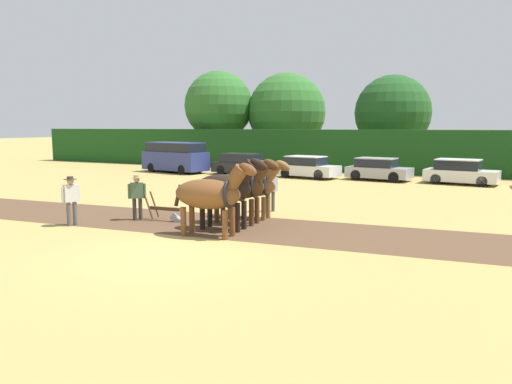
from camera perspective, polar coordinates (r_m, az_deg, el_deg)
name	(u,v)px	position (r m, az deg, el deg)	size (l,w,h in m)	color
ground_plane	(166,255)	(13.73, -10.25, -7.05)	(240.00, 240.00, 0.00)	#A88E4C
plowed_furrow_strip	(105,216)	(20.06, -16.85, -2.63)	(35.31, 4.01, 0.01)	brown
hedgerow	(380,152)	(37.69, 13.95, 4.51)	(65.01, 1.46, 3.17)	#194719
tree_far_left	(219,106)	(46.59, -4.28, 9.82)	(6.27, 6.27, 8.45)	#423323
tree_left	(287,112)	(45.79, 3.51, 9.09)	(7.03, 7.03, 8.21)	#423323
tree_center_left	(393,113)	(42.82, 15.36, 8.71)	(6.17, 6.17, 7.60)	#4C3823
draft_horse_lead_left	(211,194)	(15.53, -5.18, -0.22)	(2.91, 1.15, 2.42)	brown
draft_horse_lead_right	(226,188)	(16.52, -3.43, 0.44)	(2.70, 1.14, 2.48)	black
draft_horse_trail_left	(240,186)	(17.54, -1.87, 0.68)	(2.76, 1.09, 2.40)	#513319
draft_horse_trail_right	(252,186)	(18.57, -0.46, 0.71)	(2.81, 1.00, 2.28)	brown
plow	(168,213)	(18.41, -10.08, -2.33)	(1.52, 0.49, 1.13)	#4C331E
farmer_at_plow	(137,194)	(18.76, -13.44, -0.21)	(0.52, 0.45, 1.66)	#38332D
farmer_beside_team	(271,188)	(20.07, 1.70, 0.41)	(0.45, 0.54, 1.63)	#4C4C4C
farmer_onlooker_left	(71,197)	(18.33, -20.39, -0.52)	(0.43, 0.64, 1.72)	#4C4C4C
parked_van	(175,157)	(37.75, -9.23, 3.97)	(5.50, 2.93, 2.24)	navy
parked_car_left	(242,164)	(35.50, -1.56, 3.17)	(4.48, 2.03, 1.51)	black
parked_car_center_left	(307,167)	(33.44, 5.90, 2.83)	(4.30, 2.48, 1.46)	silver
parked_car_center	(378,169)	(32.69, 13.79, 2.52)	(4.15, 2.27, 1.43)	#9E9EA8
parked_car_center_right	(460,172)	(32.03, 22.31, 2.11)	(4.27, 2.28, 1.49)	silver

